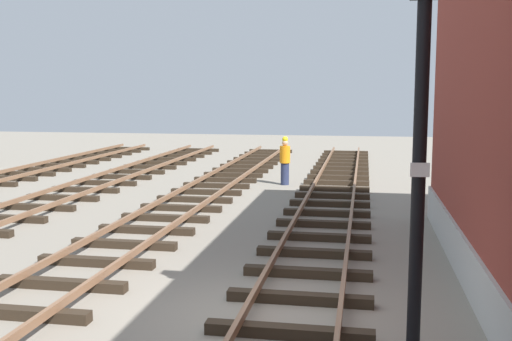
% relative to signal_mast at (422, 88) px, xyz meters
% --- Properties ---
extents(ground_plane, '(80.00, 80.00, 0.00)m').
position_rel_signal_mast_xyz_m(ground_plane, '(-2.32, 1.20, -3.63)').
color(ground_plane, gray).
extents(track_near_building, '(2.50, 53.16, 0.32)m').
position_rel_signal_mast_xyz_m(track_near_building, '(-1.73, 1.20, -3.51)').
color(track_near_building, '#2D2319').
rests_on(track_near_building, ground).
extents(track_centre, '(2.50, 53.16, 0.32)m').
position_rel_signal_mast_xyz_m(track_centre, '(-6.10, 1.20, -3.51)').
color(track_centre, '#2D2319').
rests_on(track_centre, ground).
extents(signal_mast, '(0.36, 0.40, 5.83)m').
position_rel_signal_mast_xyz_m(signal_mast, '(0.00, 0.00, 0.00)').
color(signal_mast, black).
rests_on(signal_mast, ground).
extents(track_worker_foreground, '(0.40, 0.40, 1.87)m').
position_rel_signal_mast_xyz_m(track_worker_foreground, '(-3.69, 14.98, -2.70)').
color(track_worker_foreground, '#262D4C').
rests_on(track_worker_foreground, ground).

